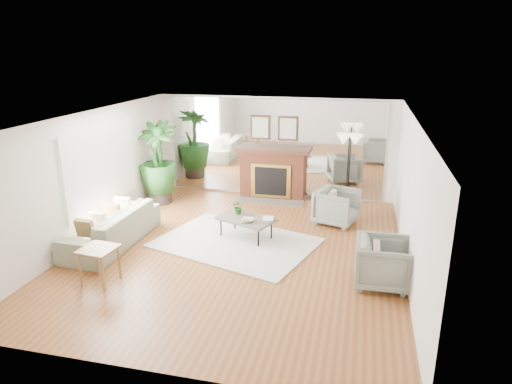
% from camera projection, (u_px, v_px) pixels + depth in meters
% --- Properties ---
extents(ground, '(7.00, 7.00, 0.00)m').
position_uv_depth(ground, '(238.00, 250.00, 8.61)').
color(ground, brown).
rests_on(ground, ground).
extents(wall_left, '(0.02, 7.00, 2.50)m').
position_uv_depth(wall_left, '(89.00, 176.00, 8.88)').
color(wall_left, silver).
rests_on(wall_left, ground).
extents(wall_right, '(0.02, 7.00, 2.50)m').
position_uv_depth(wall_right, '(410.00, 199.00, 7.57)').
color(wall_right, silver).
rests_on(wall_right, ground).
extents(wall_back, '(6.00, 0.02, 2.50)m').
position_uv_depth(wall_back, '(274.00, 147.00, 11.46)').
color(wall_back, silver).
rests_on(wall_back, ground).
extents(mirror_panel, '(5.40, 0.04, 2.40)m').
position_uv_depth(mirror_panel, '(274.00, 147.00, 11.44)').
color(mirror_panel, silver).
rests_on(mirror_panel, wall_back).
extents(window_panel, '(0.04, 2.40, 1.50)m').
position_uv_depth(window_panel, '(102.00, 167.00, 9.22)').
color(window_panel, '#B2E09E').
rests_on(window_panel, wall_left).
extents(fireplace, '(1.85, 0.83, 2.05)m').
position_uv_depth(fireplace, '(272.00, 172.00, 11.43)').
color(fireplace, brown).
rests_on(fireplace, ground).
extents(area_rug, '(3.39, 2.84, 0.03)m').
position_uv_depth(area_rug, '(236.00, 243.00, 8.89)').
color(area_rug, beige).
rests_on(area_rug, ground).
extents(coffee_table, '(1.25, 0.99, 0.44)m').
position_uv_depth(coffee_table, '(246.00, 220.00, 9.01)').
color(coffee_table, '#665C51').
rests_on(coffee_table, ground).
extents(sofa, '(0.97, 2.35, 0.68)m').
position_uv_depth(sofa, '(112.00, 227.00, 8.80)').
color(sofa, gray).
rests_on(sofa, ground).
extents(armchair_back, '(1.05, 1.03, 0.76)m').
position_uv_depth(armchair_back, '(337.00, 207.00, 9.80)').
color(armchair_back, gray).
rests_on(armchair_back, ground).
extents(armchair_front, '(0.87, 0.84, 0.78)m').
position_uv_depth(armchair_front, '(383.00, 263.00, 7.23)').
color(armchair_front, gray).
rests_on(armchair_front, ground).
extents(side_table, '(0.58, 0.58, 0.61)m').
position_uv_depth(side_table, '(99.00, 254.00, 7.27)').
color(side_table, olive).
rests_on(side_table, ground).
extents(potted_ficus, '(1.03, 1.03, 1.99)m').
position_uv_depth(potted_ficus, '(158.00, 160.00, 10.94)').
color(potted_ficus, '#29241E').
rests_on(potted_ficus, ground).
extents(floor_lamp, '(0.59, 0.33, 1.81)m').
position_uv_depth(floor_lamp, '(349.00, 146.00, 10.23)').
color(floor_lamp, black).
rests_on(floor_lamp, ground).
extents(tabletop_plant, '(0.29, 0.27, 0.28)m').
position_uv_depth(tabletop_plant, '(238.00, 207.00, 9.19)').
color(tabletop_plant, '#286023').
rests_on(tabletop_plant, coffee_table).
extents(fruit_bowl, '(0.24, 0.24, 0.06)m').
position_uv_depth(fruit_bowl, '(247.00, 220.00, 8.80)').
color(fruit_bowl, olive).
rests_on(fruit_bowl, coffee_table).
extents(book, '(0.24, 0.30, 0.02)m').
position_uv_depth(book, '(263.00, 218.00, 8.94)').
color(book, olive).
rests_on(book, coffee_table).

